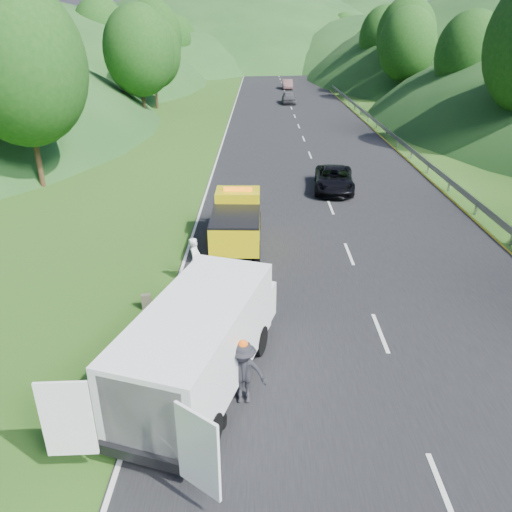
{
  "coord_description": "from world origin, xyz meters",
  "views": [
    {
      "loc": [
        -0.83,
        -15.26,
        8.76
      ],
      "look_at": [
        -0.93,
        0.97,
        1.3
      ],
      "focal_mm": 35.0,
      "sensor_mm": 36.0,
      "label": 1
    }
  ],
  "objects_px": {
    "woman": "(196,282)",
    "suitcase": "(146,301)",
    "spare_tire": "(214,424)",
    "worker": "(244,401)",
    "passing_suv": "(333,190)",
    "white_van": "(201,340)",
    "child": "(202,300)",
    "tow_truck": "(237,220)"
  },
  "relations": [
    {
      "from": "woman",
      "to": "tow_truck",
      "type": "bearing_deg",
      "value": -11.57
    },
    {
      "from": "white_van",
      "to": "spare_tire",
      "type": "bearing_deg",
      "value": -57.43
    },
    {
      "from": "worker",
      "to": "spare_tire",
      "type": "bearing_deg",
      "value": -129.63
    },
    {
      "from": "woman",
      "to": "suitcase",
      "type": "height_order",
      "value": "woman"
    },
    {
      "from": "suitcase",
      "to": "passing_suv",
      "type": "relative_size",
      "value": 0.11
    },
    {
      "from": "woman",
      "to": "spare_tire",
      "type": "distance_m",
      "value": 7.51
    },
    {
      "from": "tow_truck",
      "to": "woman",
      "type": "distance_m",
      "value": 4.08
    },
    {
      "from": "tow_truck",
      "to": "worker",
      "type": "xyz_separation_m",
      "value": [
        0.58,
        -10.25,
        -1.12
      ]
    },
    {
      "from": "tow_truck",
      "to": "spare_tire",
      "type": "bearing_deg",
      "value": -90.1
    },
    {
      "from": "tow_truck",
      "to": "suitcase",
      "type": "height_order",
      "value": "tow_truck"
    },
    {
      "from": "child",
      "to": "passing_suv",
      "type": "distance_m",
      "value": 14.55
    },
    {
      "from": "tow_truck",
      "to": "worker",
      "type": "height_order",
      "value": "tow_truck"
    },
    {
      "from": "woman",
      "to": "passing_suv",
      "type": "distance_m",
      "value": 13.51
    },
    {
      "from": "white_van",
      "to": "child",
      "type": "bearing_deg",
      "value": 113.05
    },
    {
      "from": "woman",
      "to": "passing_suv",
      "type": "bearing_deg",
      "value": -20.53
    },
    {
      "from": "suitcase",
      "to": "passing_suv",
      "type": "distance_m",
      "value": 15.92
    },
    {
      "from": "spare_tire",
      "to": "tow_truck",
      "type": "bearing_deg",
      "value": 89.36
    },
    {
      "from": "tow_truck",
      "to": "white_van",
      "type": "distance_m",
      "value": 9.61
    },
    {
      "from": "spare_tire",
      "to": "passing_suv",
      "type": "bearing_deg",
      "value": 74.04
    },
    {
      "from": "worker",
      "to": "passing_suv",
      "type": "bearing_deg",
      "value": 76.65
    },
    {
      "from": "woman",
      "to": "child",
      "type": "bearing_deg",
      "value": -155.62
    },
    {
      "from": "child",
      "to": "spare_tire",
      "type": "relative_size",
      "value": 1.7
    },
    {
      "from": "suitcase",
      "to": "spare_tire",
      "type": "height_order",
      "value": "suitcase"
    },
    {
      "from": "worker",
      "to": "spare_tire",
      "type": "height_order",
      "value": "worker"
    },
    {
      "from": "tow_truck",
      "to": "suitcase",
      "type": "xyz_separation_m",
      "value": [
        -2.88,
        -5.58,
        -0.86
      ]
    },
    {
      "from": "suitcase",
      "to": "spare_tire",
      "type": "relative_size",
      "value": 0.82
    },
    {
      "from": "worker",
      "to": "passing_suv",
      "type": "xyz_separation_m",
      "value": [
        4.76,
        18.3,
        0.0
      ]
    },
    {
      "from": "spare_tire",
      "to": "passing_suv",
      "type": "height_order",
      "value": "passing_suv"
    },
    {
      "from": "passing_suv",
      "to": "child",
      "type": "bearing_deg",
      "value": -109.98
    },
    {
      "from": "worker",
      "to": "suitcase",
      "type": "xyz_separation_m",
      "value": [
        -3.46,
        4.67,
        0.26
      ]
    },
    {
      "from": "suitcase",
      "to": "child",
      "type": "bearing_deg",
      "value": 16.57
    },
    {
      "from": "white_van",
      "to": "suitcase",
      "type": "relative_size",
      "value": 14.55
    },
    {
      "from": "worker",
      "to": "woman",
      "type": "bearing_deg",
      "value": 107.98
    },
    {
      "from": "spare_tire",
      "to": "suitcase",
      "type": "bearing_deg",
      "value": 116.68
    },
    {
      "from": "white_van",
      "to": "passing_suv",
      "type": "height_order",
      "value": "white_van"
    },
    {
      "from": "tow_truck",
      "to": "passing_suv",
      "type": "xyz_separation_m",
      "value": [
        5.34,
        8.05,
        -1.12
      ]
    },
    {
      "from": "suitcase",
      "to": "white_van",
      "type": "bearing_deg",
      "value": -59.71
    },
    {
      "from": "woman",
      "to": "worker",
      "type": "height_order",
      "value": "woman"
    },
    {
      "from": "tow_truck",
      "to": "passing_suv",
      "type": "height_order",
      "value": "tow_truck"
    },
    {
      "from": "white_van",
      "to": "woman",
      "type": "distance_m",
      "value": 6.16
    },
    {
      "from": "woman",
      "to": "suitcase",
      "type": "bearing_deg",
      "value": 151.81
    },
    {
      "from": "white_van",
      "to": "child",
      "type": "height_order",
      "value": "white_van"
    }
  ]
}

